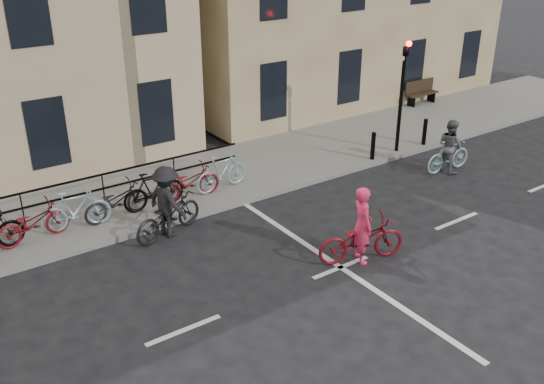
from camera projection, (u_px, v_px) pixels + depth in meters
ground at (341, 267)px, 13.80m from camera, size 120.00×120.00×0.00m
sidewalk at (79, 213)px, 16.15m from camera, size 46.00×4.00×0.15m
traffic_light at (403, 83)px, 19.23m from camera, size 0.18×0.30×3.90m
bollard_east at (373, 146)px, 19.32m from camera, size 0.14×0.14×0.90m
bollard_west at (425, 132)px, 20.57m from camera, size 0.14×0.14×0.90m
bench at (421, 91)px, 25.00m from camera, size 1.60×0.41×0.97m
parked_bikes at (94, 205)px, 15.27m from camera, size 9.35×1.23×1.05m
cyclist_pink at (361, 236)px, 13.84m from camera, size 2.20×1.34×1.85m
cyclist_grey at (449, 151)px, 18.71m from camera, size 1.75×0.85×1.67m
cyclist_dark at (168, 209)px, 14.92m from camera, size 2.18×1.33×1.83m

